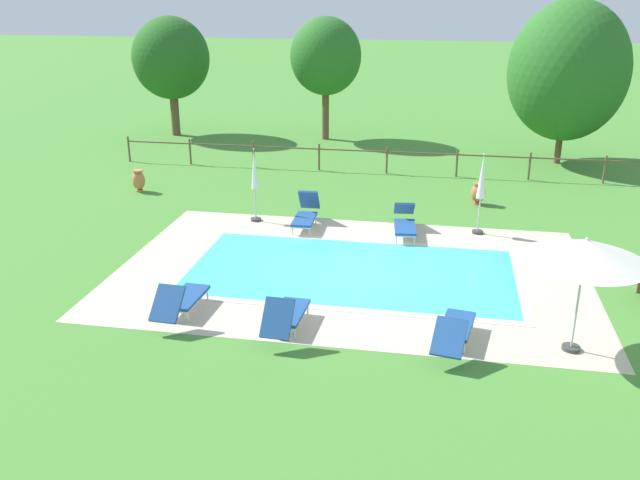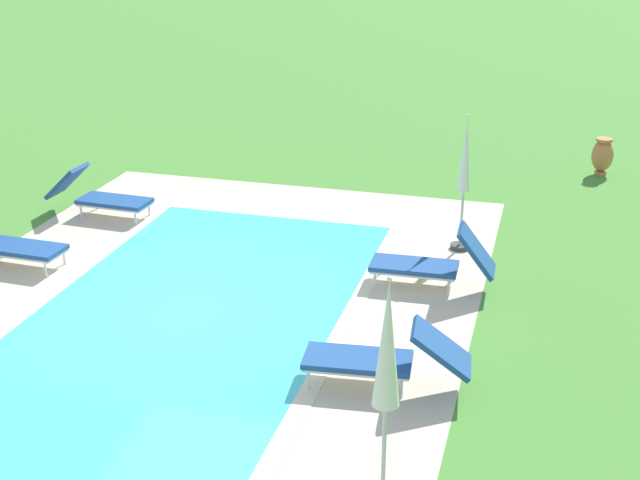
% 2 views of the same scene
% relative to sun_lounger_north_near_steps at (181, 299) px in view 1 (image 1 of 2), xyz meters
% --- Properties ---
extents(ground_plane, '(160.00, 160.00, 0.00)m').
position_rel_sun_lounger_north_near_steps_xyz_m(ground_plane, '(3.32, 3.12, -0.38)').
color(ground_plane, '#478433').
extents(pool_deck_paving, '(11.83, 7.89, 0.01)m').
position_rel_sun_lounger_north_near_steps_xyz_m(pool_deck_paving, '(3.32, 3.12, -0.38)').
color(pool_deck_paving, beige).
rests_on(pool_deck_paving, ground).
extents(swimming_pool_water, '(8.15, 4.21, 0.01)m').
position_rel_sun_lounger_north_near_steps_xyz_m(swimming_pool_water, '(3.32, 3.12, -0.38)').
color(swimming_pool_water, '#42CCD6').
rests_on(swimming_pool_water, ground).
extents(pool_coping_rim, '(8.63, 4.69, 0.01)m').
position_rel_sun_lounger_north_near_steps_xyz_m(pool_coping_rim, '(3.32, 3.12, -0.37)').
color(pool_coping_rim, beige).
rests_on(pool_coping_rim, ground).
extents(sun_lounger_north_near_steps, '(0.69, 1.97, 0.91)m').
position_rel_sun_lounger_north_near_steps_xyz_m(sun_lounger_north_near_steps, '(0.00, 0.00, 0.00)').
color(sun_lounger_north_near_steps, navy).
rests_on(sun_lounger_north_near_steps, ground).
extents(sun_lounger_north_mid, '(0.93, 2.09, 0.80)m').
position_rel_sun_lounger_north_near_steps_xyz_m(sun_lounger_north_mid, '(5.89, -0.29, -0.02)').
color(sun_lounger_north_mid, navy).
rests_on(sun_lounger_north_mid, ground).
extents(sun_lounger_north_far, '(0.80, 2.05, 0.84)m').
position_rel_sun_lounger_north_near_steps_xyz_m(sun_lounger_north_far, '(4.48, 6.14, -0.01)').
color(sun_lounger_north_far, navy).
rests_on(sun_lounger_north_far, ground).
extents(sun_lounger_north_end, '(0.68, 1.91, 0.97)m').
position_rel_sun_lounger_north_near_steps_xyz_m(sun_lounger_north_end, '(2.43, -0.31, 0.01)').
color(sun_lounger_north_end, navy).
rests_on(sun_lounger_north_end, ground).
extents(sun_lounger_south_near_corner, '(0.66, 1.86, 1.00)m').
position_rel_sun_lounger_north_near_steps_xyz_m(sun_lounger_south_near_corner, '(1.50, 6.29, 0.01)').
color(sun_lounger_south_near_corner, navy).
rests_on(sun_lounger_south_near_corner, ground).
extents(patio_umbrella_open_foreground, '(2.38, 2.38, 2.39)m').
position_rel_sun_lounger_north_near_steps_xyz_m(patio_umbrella_open_foreground, '(8.19, -0.05, 1.74)').
color(patio_umbrella_open_foreground, '#383838').
rests_on(patio_umbrella_open_foreground, ground).
extents(patio_umbrella_closed_row_west, '(0.32, 0.32, 2.40)m').
position_rel_sun_lounger_north_near_steps_xyz_m(patio_umbrella_closed_row_west, '(6.59, 6.59, 1.17)').
color(patio_umbrella_closed_row_west, '#383838').
rests_on(patio_umbrella_closed_row_west, ground).
extents(patio_umbrella_closed_row_mid_west, '(0.32, 0.32, 2.29)m').
position_rel_sun_lounger_north_near_steps_xyz_m(patio_umbrella_closed_row_mid_west, '(-0.13, 6.53, 1.01)').
color(patio_umbrella_closed_row_mid_west, '#383838').
rests_on(patio_umbrella_closed_row_mid_west, ground).
extents(terracotta_urn_near_fence, '(0.48, 0.48, 0.73)m').
position_rel_sun_lounger_north_near_steps_xyz_m(terracotta_urn_near_fence, '(6.68, 9.48, 0.01)').
color(terracotta_urn_near_fence, '#B7663D').
rests_on(terracotta_urn_near_fence, ground).
extents(terracotta_urn_by_tree, '(0.44, 0.44, 0.78)m').
position_rel_sun_lounger_north_near_steps_xyz_m(terracotta_urn_by_tree, '(-5.03, 8.86, 0.04)').
color(terracotta_urn_by_tree, '#C67547').
rests_on(terracotta_urn_by_tree, ground).
extents(perimeter_fence, '(21.37, 0.08, 1.05)m').
position_rel_sun_lounger_north_near_steps_xyz_m(perimeter_fence, '(3.34, 12.94, 0.29)').
color(perimeter_fence, brown).
rests_on(perimeter_fence, ground).
extents(tree_far_west, '(4.66, 4.66, 6.43)m').
position_rel_sun_lounger_north_near_steps_xyz_m(tree_far_west, '(10.09, 15.85, 3.31)').
color(tree_far_west, brown).
rests_on(tree_far_west, ground).
extents(tree_west_mid, '(3.25, 3.25, 5.59)m').
position_rel_sun_lounger_north_near_steps_xyz_m(tree_west_mid, '(-0.08, 18.75, 3.43)').
color(tree_west_mid, brown).
rests_on(tree_west_mid, ground).
extents(tree_centre, '(3.61, 3.61, 5.56)m').
position_rel_sun_lounger_north_near_steps_xyz_m(tree_centre, '(-7.41, 18.36, 3.25)').
color(tree_centre, brown).
rests_on(tree_centre, ground).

